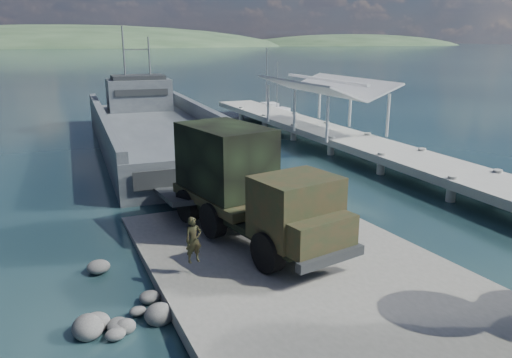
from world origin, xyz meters
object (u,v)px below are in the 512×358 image
soldier (194,250)px  sailboat_near (278,113)px  pier (330,126)px  military_truck (246,185)px  landing_craft (158,136)px  sailboat_far (267,110)px

soldier → sailboat_near: 39.67m
pier → military_truck: bearing=-130.7°
pier → soldier: 24.85m
landing_craft → sailboat_far: landing_craft is taller
landing_craft → soldier: bearing=-96.6°
soldier → landing_craft: bearing=73.0°
landing_craft → soldier: (-3.96, -23.62, 0.47)m
landing_craft → military_truck: landing_craft is taller
pier → sailboat_far: bearing=80.9°
pier → landing_craft: landing_craft is taller
pier → military_truck: size_ratio=4.58×
pier → sailboat_near: sailboat_near is taller
sailboat_near → sailboat_far: sailboat_far is taller
landing_craft → sailboat_near: bearing=37.4°
military_truck → sailboat_near: 36.10m
soldier → sailboat_far: (19.65, 37.19, -0.91)m
sailboat_near → sailboat_far: 2.77m
landing_craft → soldier: landing_craft is taller
soldier → sailboat_near: sailboat_near is taller
sailboat_far → military_truck: bearing=-111.7°
landing_craft → sailboat_far: size_ratio=4.61×
soldier → sailboat_near: bearing=52.7°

